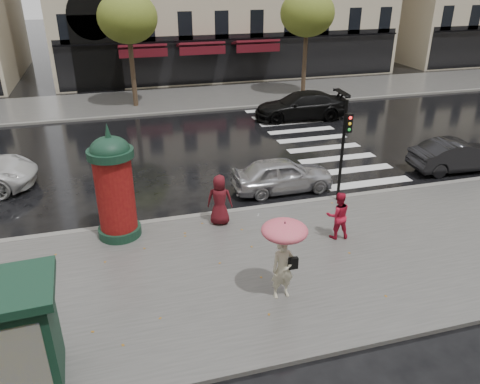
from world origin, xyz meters
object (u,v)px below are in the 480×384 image
object	(u,v)px
man_burgundy	(220,200)
newsstand	(11,335)
woman_red	(338,215)
traffic_light	(344,142)
car_darkgrey	(458,156)
morris_column	(114,184)
car_silver	(282,175)
car_black	(301,106)
woman_umbrella	(284,247)

from	to	relation	value
man_burgundy	newsstand	size ratio (longest dim) A/B	0.73
woman_red	man_burgundy	distance (m)	3.75
traffic_light	newsstand	bearing A→B (deg)	-149.87
car_darkgrey	man_burgundy	bearing A→B (deg)	103.44
man_burgundy	car_darkgrey	world-z (taller)	man_burgundy
man_burgundy	morris_column	bearing A→B (deg)	15.53
car_silver	traffic_light	bearing A→B (deg)	-135.11
morris_column	car_black	world-z (taller)	morris_column
man_burgundy	car_silver	xyz separation A→B (m)	(2.92, 2.05, -0.31)
car_darkgrey	car_black	world-z (taller)	car_black
car_darkgrey	woman_red	bearing A→B (deg)	120.28
woman_red	morris_column	world-z (taller)	morris_column
morris_column	newsstand	world-z (taller)	morris_column
woman_umbrella	woman_red	world-z (taller)	woman_umbrella
car_black	man_burgundy	bearing A→B (deg)	-29.32
car_darkgrey	woman_umbrella	bearing A→B (deg)	124.25
woman_red	car_black	distance (m)	13.21
woman_umbrella	morris_column	world-z (taller)	morris_column
car_black	car_darkgrey	bearing A→B (deg)	25.85
car_darkgrey	newsstand	bearing A→B (deg)	117.36
newsstand	car_black	xyz separation A→B (m)	(12.62, 16.02, -0.56)
newsstand	car_black	bearing A→B (deg)	51.79
man_burgundy	morris_column	world-z (taller)	morris_column
woman_umbrella	man_burgundy	xyz separation A→B (m)	(-0.62, 4.12, -0.60)
car_silver	car_black	world-z (taller)	car_black
traffic_light	newsstand	size ratio (longest dim) A/B	1.58
woman_red	newsstand	world-z (taller)	newsstand
woman_umbrella	newsstand	world-z (taller)	newsstand
morris_column	traffic_light	xyz separation A→B (m)	(7.69, 0.33, 0.48)
newsstand	car_silver	size ratio (longest dim) A/B	0.60
morris_column	newsstand	bearing A→B (deg)	-112.01
woman_umbrella	car_darkgrey	distance (m)	11.75
traffic_light	woman_red	bearing A→B (deg)	-118.24
man_burgundy	traffic_light	xyz separation A→B (m)	(4.49, 0.45, 1.38)
woman_red	man_burgundy	bearing A→B (deg)	-20.76
woman_umbrella	man_burgundy	world-z (taller)	woman_umbrella
newsstand	car_silver	world-z (taller)	newsstand
woman_umbrella	car_darkgrey	size ratio (longest dim) A/B	0.55
morris_column	traffic_light	distance (m)	7.71
woman_red	newsstand	size ratio (longest dim) A/B	0.66
woman_red	car_black	size ratio (longest dim) A/B	0.29
morris_column	car_silver	distance (m)	6.52
traffic_light	car_black	size ratio (longest dim) A/B	0.71
man_burgundy	car_darkgrey	size ratio (longest dim) A/B	0.42
car_darkgrey	car_black	distance (m)	9.44
traffic_light	woman_umbrella	bearing A→B (deg)	-130.30
traffic_light	newsstand	xyz separation A→B (m)	(-9.87, -5.73, -1.03)
man_burgundy	woman_umbrella	bearing A→B (deg)	116.23
man_burgundy	car_black	size ratio (longest dim) A/B	0.33
newsstand	car_silver	distance (m)	11.09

